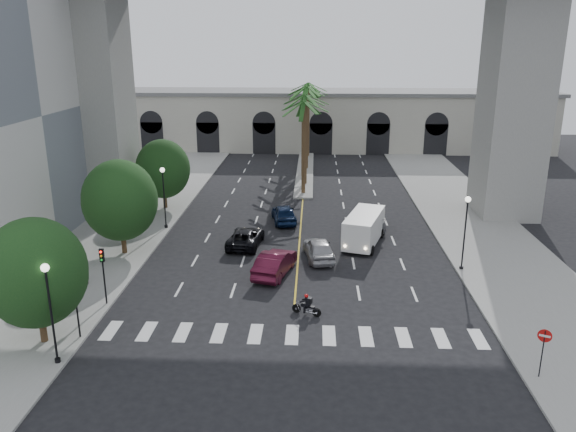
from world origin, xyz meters
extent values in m
plane|color=black|center=(0.00, 0.00, 0.00)|extent=(140.00, 140.00, 0.00)
cube|color=gray|center=(-15.00, 15.00, 0.07)|extent=(8.00, 100.00, 0.15)
cube|color=gray|center=(15.00, 15.00, 0.07)|extent=(8.00, 100.00, 0.15)
cube|color=gray|center=(0.00, 38.00, 0.10)|extent=(2.00, 24.00, 0.20)
cube|color=#BAB8A7|center=(0.00, 55.00, 4.00)|extent=(70.00, 10.00, 8.00)
cube|color=slate|center=(0.00, 55.00, 8.25)|extent=(71.00, 10.50, 0.50)
cube|color=gray|center=(18.50, 22.00, 10.40)|extent=(5.00, 6.00, 20.80)
cube|color=gray|center=(-18.50, 22.00, 10.40)|extent=(5.00, 6.00, 20.80)
cylinder|color=#47331E|center=(0.00, 28.00, 4.75)|extent=(0.40, 0.40, 9.50)
cylinder|color=#47331E|center=(0.10, 32.00, 4.90)|extent=(0.40, 0.40, 9.80)
cylinder|color=#47331E|center=(-0.20, 36.00, 4.65)|extent=(0.40, 0.40, 9.30)
cylinder|color=#47331E|center=(0.15, 40.00, 5.05)|extent=(0.40, 0.40, 10.10)
cylinder|color=#47331E|center=(-0.10, 44.00, 4.80)|extent=(0.40, 0.40, 9.60)
cylinder|color=#47331E|center=(0.20, 48.00, 4.95)|extent=(0.40, 0.40, 9.90)
cylinder|color=#382616|center=(-13.00, -3.00, 1.17)|extent=(0.36, 0.36, 2.34)
ellipsoid|color=black|center=(-13.00, -3.00, 4.03)|extent=(5.20, 5.20, 5.72)
cylinder|color=#382616|center=(-13.00, 10.00, 1.22)|extent=(0.36, 0.36, 2.45)
ellipsoid|color=black|center=(-13.00, 10.00, 4.22)|extent=(5.44, 5.44, 5.98)
cylinder|color=#382616|center=(-13.00, 22.00, 1.13)|extent=(0.36, 0.36, 2.27)
ellipsoid|color=black|center=(-13.00, 22.00, 3.91)|extent=(5.04, 5.04, 5.54)
cylinder|color=black|center=(-11.40, -5.00, 0.18)|extent=(0.28, 0.28, 0.36)
cylinder|color=black|center=(-11.40, -5.00, 2.60)|extent=(0.11, 0.11, 5.00)
sphere|color=white|center=(-11.40, -5.00, 5.15)|extent=(0.40, 0.40, 0.40)
cylinder|color=black|center=(-11.40, 16.00, 0.18)|extent=(0.28, 0.28, 0.36)
cylinder|color=black|center=(-11.40, 16.00, 2.60)|extent=(0.11, 0.11, 5.00)
sphere|color=white|center=(-11.40, 16.00, 5.15)|extent=(0.40, 0.40, 0.40)
cylinder|color=black|center=(11.40, 8.00, 0.18)|extent=(0.28, 0.28, 0.36)
cylinder|color=black|center=(11.40, 8.00, 2.60)|extent=(0.11, 0.11, 5.00)
sphere|color=white|center=(11.40, 8.00, 5.15)|extent=(0.40, 0.40, 0.40)
cylinder|color=black|center=(-11.30, -2.50, 1.75)|extent=(0.10, 0.10, 3.50)
cube|color=black|center=(-11.30, -2.50, 3.25)|extent=(0.25, 0.18, 0.80)
cylinder|color=black|center=(-11.30, 1.50, 1.75)|extent=(0.10, 0.10, 3.50)
cube|color=black|center=(-11.30, 1.50, 3.25)|extent=(0.25, 0.18, 0.80)
cylinder|color=black|center=(0.15, 1.14, 0.27)|extent=(0.53, 0.29, 0.54)
cylinder|color=black|center=(1.34, 0.64, 0.27)|extent=(0.53, 0.29, 0.54)
cube|color=silver|center=(0.79, 0.87, 0.34)|extent=(0.43, 0.37, 0.23)
cube|color=black|center=(0.66, 0.92, 0.59)|extent=(0.53, 0.37, 0.18)
cube|color=black|center=(1.03, 0.77, 0.55)|extent=(0.45, 0.35, 0.11)
cylinder|color=black|center=(0.33, 1.06, 0.79)|extent=(0.21, 0.46, 0.03)
cube|color=black|center=(0.84, 0.85, 0.89)|extent=(0.34, 0.40, 0.46)
cube|color=black|center=(0.98, 0.79, 0.94)|extent=(0.22, 0.30, 0.34)
sphere|color=red|center=(0.73, 0.90, 1.20)|extent=(0.23, 0.23, 0.23)
imported|color=#9A999E|center=(1.50, 9.79, 0.79)|extent=(2.63, 4.90, 1.59)
imported|color=#470E21|center=(-1.50, 6.77, 0.83)|extent=(2.93, 5.29, 1.65)
imported|color=black|center=(-4.17, 12.31, 0.70)|extent=(2.78, 5.22, 1.39)
imported|color=slate|center=(5.93, 17.33, 0.83)|extent=(2.39, 5.77, 1.67)
imported|color=#0D1E40|center=(-1.50, 18.41, 0.80)|extent=(2.69, 4.95, 1.60)
cube|color=silver|center=(5.02, 12.98, 1.42)|extent=(3.78, 6.27, 2.18)
cube|color=black|center=(4.23, 10.32, 1.69)|extent=(2.01, 0.84, 0.93)
cylinder|color=black|center=(3.44, 11.29, 0.38)|extent=(0.51, 0.82, 0.76)
cylinder|color=black|center=(5.42, 10.70, 0.38)|extent=(0.51, 0.82, 0.76)
cylinder|color=black|center=(4.63, 15.26, 0.38)|extent=(0.51, 0.82, 0.76)
cylinder|color=black|center=(6.61, 14.67, 0.38)|extent=(0.51, 0.82, 0.76)
imported|color=black|center=(-14.90, 5.80, 1.09)|extent=(0.81, 0.70, 1.88)
imported|color=black|center=(-13.74, 4.23, 1.11)|extent=(1.16, 1.08, 1.91)
cylinder|color=black|center=(11.77, -5.17, 1.28)|extent=(0.06, 0.06, 2.56)
cylinder|color=#B50E0C|center=(11.77, -5.17, 2.30)|extent=(0.60, 0.29, 0.64)
cube|color=silver|center=(11.77, -5.17, 2.30)|extent=(0.46, 0.22, 0.11)
camera|label=1|loc=(1.04, -28.66, 15.18)|focal=35.00mm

